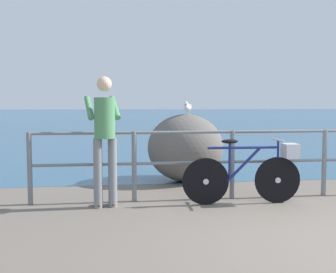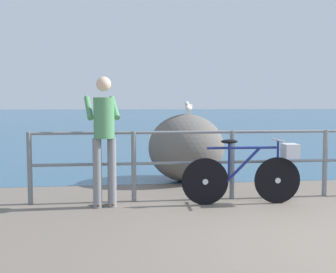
{
  "view_description": "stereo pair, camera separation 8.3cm",
  "coord_description": "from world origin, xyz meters",
  "views": [
    {
      "loc": [
        -2.48,
        -3.8,
        1.42
      ],
      "look_at": [
        -1.65,
        2.49,
        0.91
      ],
      "focal_mm": 43.91,
      "sensor_mm": 36.0,
      "label": 1
    },
    {
      "loc": [
        -2.4,
        -3.81,
        1.42
      ],
      "look_at": [
        -1.65,
        2.49,
        0.91
      ],
      "focal_mm": 43.91,
      "sensor_mm": 36.0,
      "label": 2
    }
  ],
  "objects": [
    {
      "name": "ground_plane",
      "position": [
        0.0,
        20.0,
        -0.05
      ],
      "size": [
        120.0,
        120.0,
        0.1
      ],
      "primitive_type": "cube",
      "color": "#6B6056"
    },
    {
      "name": "sea_surface",
      "position": [
        0.0,
        48.3,
        0.0
      ],
      "size": [
        120.0,
        90.0,
        0.01
      ],
      "primitive_type": "cube",
      "color": "#2D5675",
      "rests_on": "ground_plane"
    },
    {
      "name": "promenade_railing",
      "position": [
        0.0,
        2.09,
        0.64
      ],
      "size": [
        7.38,
        0.07,
        1.02
      ],
      "color": "slate",
      "rests_on": "ground_plane"
    },
    {
      "name": "bicycle",
      "position": [
        -0.54,
        1.73,
        0.46
      ],
      "size": [
        1.7,
        0.48,
        0.92
      ],
      "rotation": [
        0.0,
        0.0,
        -0.03
      ],
      "color": "black",
      "rests_on": "ground_plane"
    },
    {
      "name": "person_at_railing",
      "position": [
        -2.6,
        1.81,
        0.99
      ],
      "size": [
        0.52,
        0.67,
        1.78
      ],
      "rotation": [
        0.0,
        0.0,
        1.74
      ],
      "color": "slate",
      "rests_on": "ground_plane"
    },
    {
      "name": "breakwater_boulder_main",
      "position": [
        -1.18,
        3.55,
        0.61
      ],
      "size": [
        1.38,
        1.38,
        1.22
      ],
      "color": "#605B56",
      "rests_on": "ground"
    },
    {
      "name": "seagull",
      "position": [
        -1.15,
        3.48,
        1.36
      ],
      "size": [
        0.23,
        0.33,
        0.23
      ],
      "rotation": [
        0.0,
        0.0,
        4.23
      ],
      "color": "gold",
      "rests_on": "breakwater_boulder_main"
    }
  ]
}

